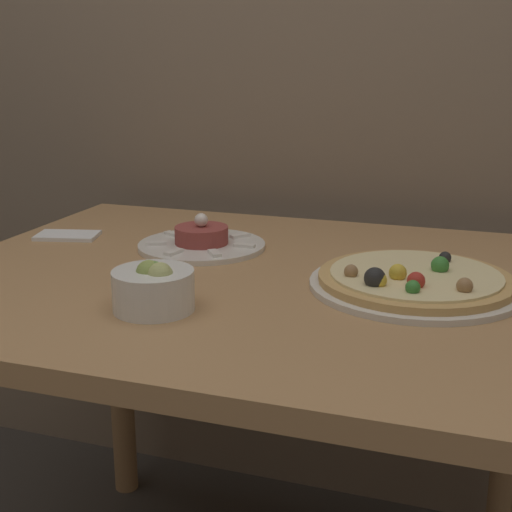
% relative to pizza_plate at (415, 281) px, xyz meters
% --- Properties ---
extents(dining_table, '(1.06, 0.87, 0.76)m').
position_rel_pizza_plate_xyz_m(dining_table, '(-0.29, -0.01, -0.12)').
color(dining_table, '#AD7F51').
rests_on(dining_table, ground_plane).
extents(pizza_plate, '(0.34, 0.34, 0.05)m').
position_rel_pizza_plate_xyz_m(pizza_plate, '(0.00, 0.00, 0.00)').
color(pizza_plate, silver).
rests_on(pizza_plate, dining_table).
extents(tartare_plate, '(0.24, 0.24, 0.07)m').
position_rel_pizza_plate_xyz_m(tartare_plate, '(-0.42, 0.12, 0.00)').
color(tartare_plate, silver).
rests_on(tartare_plate, dining_table).
extents(small_bowl, '(0.12, 0.12, 0.08)m').
position_rel_pizza_plate_xyz_m(small_bowl, '(-0.35, -0.22, 0.02)').
color(small_bowl, white).
rests_on(small_bowl, dining_table).
extents(napkin, '(0.14, 0.10, 0.01)m').
position_rel_pizza_plate_xyz_m(napkin, '(-0.71, 0.11, -0.01)').
color(napkin, white).
rests_on(napkin, dining_table).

